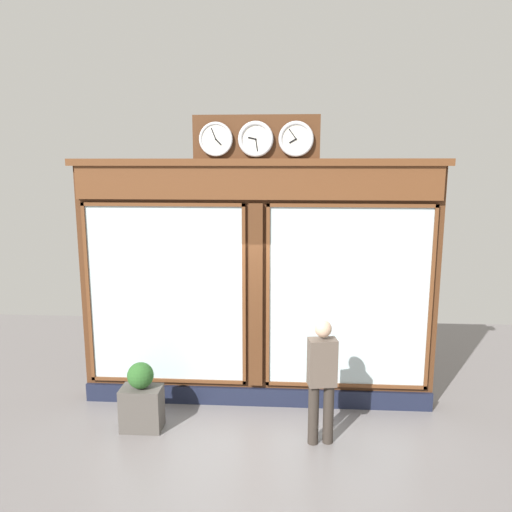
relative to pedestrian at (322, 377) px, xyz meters
The scene contains 4 objects.
shop_facade 1.73m from the pedestrian, 50.66° to the right, with size 5.38×0.42×4.30m.
pedestrian is the anchor object (origin of this frame).
planter_box 2.54m from the pedestrian, ahead, with size 0.56×0.36×0.61m, color #4C4742.
planter_shrub 2.46m from the pedestrian, ahead, with size 0.36×0.36×0.36m, color #285623.
Camera 1 is at (-0.45, 7.06, 3.65)m, focal length 34.89 mm.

